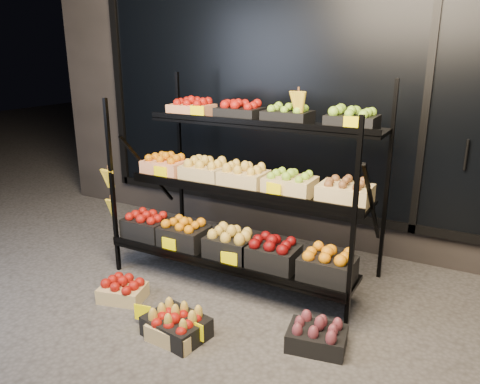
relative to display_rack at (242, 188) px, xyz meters
The scene contains 9 objects.
ground 0.99m from the display_rack, 88.79° to the right, with size 24.00×24.00×0.00m, color #514F4C.
building 2.21m from the display_rack, 89.63° to the left, with size 6.00×2.08×3.50m.
display_rack is the anchor object (origin of this frame).
tag_floor_a 1.26m from the display_rack, 103.84° to the right, with size 0.13×0.01×0.12m, color #FFEB00.
tag_floor_b 1.25m from the display_rack, 78.67° to the right, with size 0.13×0.01×0.12m, color #FFEB00.
floor_crate_left 1.23m from the display_rack, 127.96° to the right, with size 0.39×0.33×0.18m.
floor_crate_midleft 1.21m from the display_rack, 87.99° to the right, with size 0.46×0.37×0.21m.
floor_crate_midright 1.24m from the display_rack, 86.83° to the right, with size 0.36×0.27×0.18m.
floor_crate_right 1.32m from the display_rack, 35.50° to the right, with size 0.42×0.34×0.19m.
Camera 1 is at (1.73, -2.60, 1.87)m, focal length 35.00 mm.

